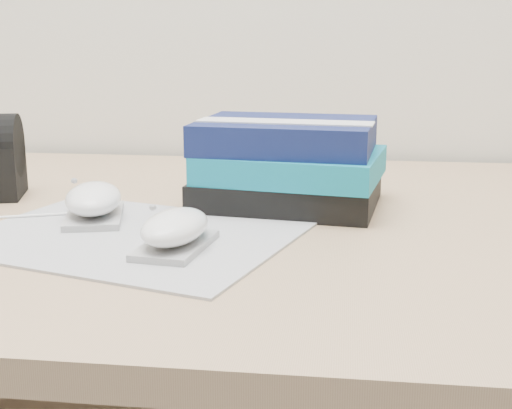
# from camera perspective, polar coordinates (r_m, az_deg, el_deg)

# --- Properties ---
(desk) EXTENTS (1.60, 0.80, 0.73)m
(desk) POSITION_cam_1_polar(r_m,az_deg,el_deg) (0.99, 3.79, -13.38)
(desk) COLOR #A27D5A
(desk) RESTS_ON ground
(mousepad) EXTENTS (0.39, 0.34, 0.00)m
(mousepad) POSITION_cam_1_polar(r_m,az_deg,el_deg) (0.77, -10.16, -2.51)
(mousepad) COLOR gray
(mousepad) RESTS_ON desk
(mouse_rear) EXTENTS (0.09, 0.13, 0.05)m
(mouse_rear) POSITION_cam_1_polar(r_m,az_deg,el_deg) (0.84, -12.86, 0.24)
(mouse_rear) COLOR #9E9EA1
(mouse_rear) RESTS_ON mousepad
(mouse_front) EXTENTS (0.07, 0.11, 0.04)m
(mouse_front) POSITION_cam_1_polar(r_m,az_deg,el_deg) (0.71, -6.49, -2.05)
(mouse_front) COLOR #9A9A9D
(mouse_front) RESTS_ON mousepad
(book_stack) EXTENTS (0.24, 0.20, 0.11)m
(book_stack) POSITION_cam_1_polar(r_m,az_deg,el_deg) (0.89, 2.63, 3.27)
(book_stack) COLOR black
(book_stack) RESTS_ON desk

